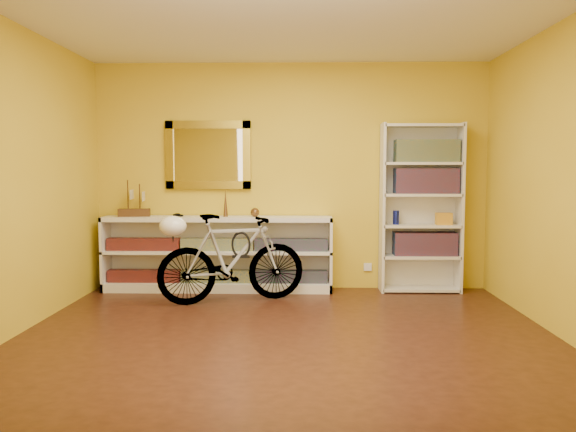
{
  "coord_description": "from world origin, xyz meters",
  "views": [
    {
      "loc": [
        0.12,
        -4.51,
        1.38
      ],
      "look_at": [
        0.0,
        0.7,
        0.95
      ],
      "focal_mm": 35.04,
      "sensor_mm": 36.0,
      "label": 1
    }
  ],
  "objects_px": {
    "console_unit": "(218,254)",
    "helmet": "(173,226)",
    "bicycle": "(232,258)",
    "bookcase": "(421,208)"
  },
  "relations": [
    {
      "from": "console_unit",
      "to": "helmet",
      "type": "height_order",
      "value": "helmet"
    },
    {
      "from": "console_unit",
      "to": "helmet",
      "type": "bearing_deg",
      "value": -113.67
    },
    {
      "from": "console_unit",
      "to": "bookcase",
      "type": "xyz_separation_m",
      "value": [
        2.3,
        0.03,
        0.52
      ]
    },
    {
      "from": "console_unit",
      "to": "helmet",
      "type": "distance_m",
      "value": 0.92
    },
    {
      "from": "console_unit",
      "to": "helmet",
      "type": "relative_size",
      "value": 9.5
    },
    {
      "from": "console_unit",
      "to": "bicycle",
      "type": "relative_size",
      "value": 1.65
    },
    {
      "from": "bicycle",
      "to": "console_unit",
      "type": "bearing_deg",
      "value": 3.86
    },
    {
      "from": "console_unit",
      "to": "bicycle",
      "type": "distance_m",
      "value": 0.61
    },
    {
      "from": "bicycle",
      "to": "helmet",
      "type": "height_order",
      "value": "bicycle"
    },
    {
      "from": "bookcase",
      "to": "bicycle",
      "type": "relative_size",
      "value": 1.2
    }
  ]
}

